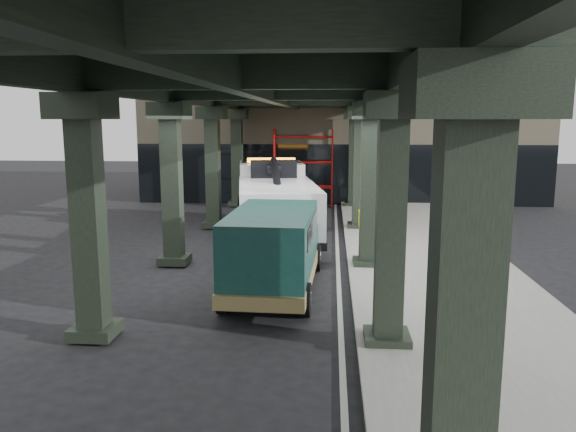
% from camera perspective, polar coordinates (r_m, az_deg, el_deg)
% --- Properties ---
extents(ground, '(90.00, 90.00, 0.00)m').
position_cam_1_polar(ground, '(15.47, -1.16, -7.11)').
color(ground, black).
rests_on(ground, ground).
extents(sidewalk, '(5.00, 40.00, 0.15)m').
position_cam_1_polar(sidewalk, '(17.57, 14.32, -5.09)').
color(sidewalk, gray).
rests_on(sidewalk, ground).
extents(lane_stripe, '(0.12, 38.00, 0.01)m').
position_cam_1_polar(lane_stripe, '(17.32, 5.11, -5.27)').
color(lane_stripe, silver).
rests_on(lane_stripe, ground).
extents(viaduct, '(7.40, 32.00, 6.40)m').
position_cam_1_polar(viaduct, '(16.86, -1.94, 13.07)').
color(viaduct, black).
rests_on(viaduct, ground).
extents(building, '(22.00, 10.00, 8.00)m').
position_cam_1_polar(building, '(34.74, 5.38, 8.94)').
color(building, '#C6B793').
rests_on(building, ground).
extents(scaffolding, '(3.08, 0.88, 4.00)m').
position_cam_1_polar(scaffolding, '(29.51, 1.58, 5.15)').
color(scaffolding, '#B9130E').
rests_on(scaffolding, ground).
extents(tow_truck, '(3.95, 9.60, 3.06)m').
position_cam_1_polar(tow_truck, '(21.59, -1.41, 1.80)').
color(tow_truck, black).
rests_on(tow_truck, ground).
extents(towed_van, '(2.37, 5.54, 2.22)m').
position_cam_1_polar(towed_van, '(14.61, -1.42, -3.29)').
color(towed_van, '#103934').
rests_on(towed_van, ground).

